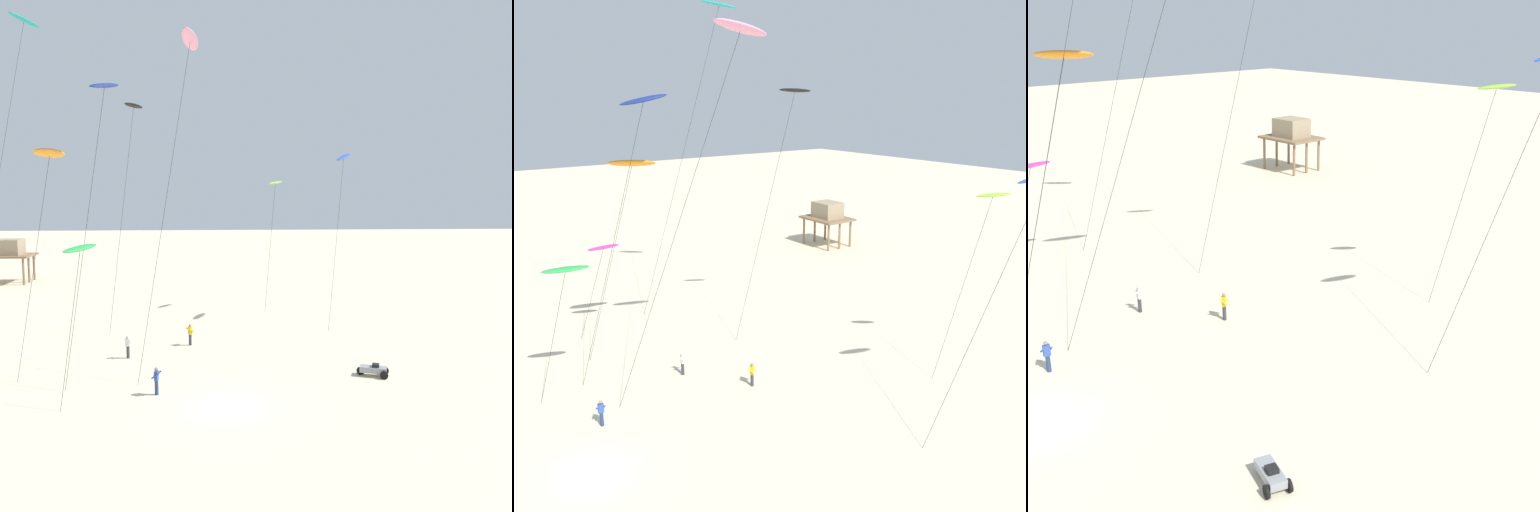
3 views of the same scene
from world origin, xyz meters
TOP-DOWN VIEW (x-y plane):
  - ground_plane at (0.00, 0.00)m, footprint 260.00×260.00m
  - kite_lime at (4.99, 25.75)m, footprint 2.25×4.12m
  - kite_magenta at (-16.54, 7.48)m, footprint 1.79×3.35m
  - kite_orange at (-11.69, 8.20)m, footprint 2.49×5.40m
  - kite_flyer_nearest at (-2.85, 12.05)m, footprint 0.72×0.72m
  - kite_flyer_middle at (-7.09, 9.06)m, footprint 0.61×0.59m
  - kite_flyer_furthest at (-4.15, 2.06)m, footprint 0.58×0.60m
  - stilt_house at (-28.13, 41.44)m, footprint 5.98×4.65m
  - beach_buggy at (9.55, 4.48)m, footprint 2.12×1.42m

SIDE VIEW (x-z plane):
  - ground_plane at x=0.00m, z-range 0.00..0.00m
  - beach_buggy at x=9.55m, z-range 0.02..0.84m
  - kite_flyer_nearest at x=-2.85m, z-range 0.06..1.73m
  - kite_flyer_middle at x=-7.09m, z-range 0.06..1.73m
  - kite_flyer_furthest at x=-4.15m, z-range 0.06..1.73m
  - stilt_house at x=-28.13m, z-range 1.37..7.03m
  - kite_magenta at x=-16.54m, z-range 3.53..11.38m
  - kite_lime at x=4.99m, z-range 6.09..19.07m
  - kite_orange at x=-11.69m, z-range 6.97..21.85m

